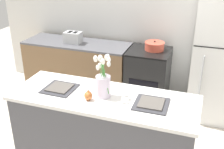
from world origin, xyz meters
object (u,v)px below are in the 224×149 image
object	(u,v)px
stove_range	(148,78)
pear_figurine	(88,95)
cooking_pot	(155,46)
toaster	(73,37)
plate_setting_left	(60,88)
refrigerator	(219,57)
flower_vase	(103,82)
plate_setting_right	(151,104)

from	to	relation	value
stove_range	pear_figurine	distance (m)	1.81
cooking_pot	toaster	bearing A→B (deg)	-176.03
plate_setting_left	cooking_pot	world-z (taller)	cooking_pot
pear_figurine	cooking_pot	bearing A→B (deg)	81.40
refrigerator	pear_figurine	size ratio (longest dim) A/B	14.39
pear_figurine	plate_setting_left	bearing A→B (deg)	163.33
refrigerator	toaster	bearing A→B (deg)	-179.01
stove_range	toaster	world-z (taller)	toaster
stove_range	refrigerator	bearing A→B (deg)	0.04
pear_figurine	cooking_pot	distance (m)	1.79
toaster	stove_range	bearing A→B (deg)	1.75
flower_vase	cooking_pot	size ratio (longest dim) A/B	1.46
stove_range	plate_setting_right	xyz separation A→B (m)	(0.37, -1.61, 0.51)
pear_figurine	toaster	bearing A→B (deg)	120.65
plate_setting_right	toaster	world-z (taller)	toaster
stove_range	plate_setting_left	size ratio (longest dim) A/B	2.84
refrigerator	flower_vase	bearing A→B (deg)	-123.34
flower_vase	plate_setting_left	world-z (taller)	flower_vase
stove_range	plate_setting_right	world-z (taller)	plate_setting_right
flower_vase	pear_figurine	distance (m)	0.19
plate_setting_right	stove_range	bearing A→B (deg)	102.81
plate_setting_left	toaster	world-z (taller)	toaster
cooking_pot	stove_range	bearing A→B (deg)	-140.53
refrigerator	plate_setting_right	distance (m)	1.71
stove_range	pear_figurine	bearing A→B (deg)	-96.83
refrigerator	flower_vase	size ratio (longest dim) A/B	4.35
stove_range	cooking_pot	distance (m)	0.51
refrigerator	pear_figurine	bearing A→B (deg)	-123.97
stove_range	flower_vase	xyz separation A→B (m)	(-0.10, -1.59, 0.65)
stove_range	plate_setting_right	size ratio (longest dim) A/B	2.84
flower_vase	cooking_pot	bearing A→B (deg)	84.39
stove_range	toaster	distance (m)	1.31
pear_figurine	plate_setting_right	distance (m)	0.58
plate_setting_left	stove_range	bearing A→B (deg)	70.61
toaster	cooking_pot	world-z (taller)	toaster
stove_range	pear_figurine	size ratio (longest dim) A/B	7.00
flower_vase	stove_range	bearing A→B (deg)	86.42
plate_setting_right	pear_figurine	bearing A→B (deg)	-169.30
plate_setting_left	cooking_pot	size ratio (longest dim) A/B	1.09
cooking_pot	refrigerator	bearing A→B (deg)	-3.24
toaster	refrigerator	bearing A→B (deg)	0.99
stove_range	plate_setting_left	distance (m)	1.78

